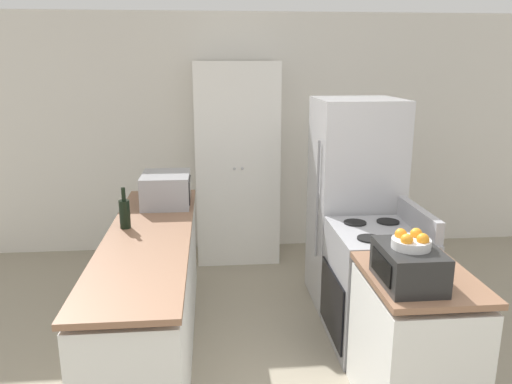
{
  "coord_description": "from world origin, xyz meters",
  "views": [
    {
      "loc": [
        -0.36,
        -2.06,
        2.09
      ],
      "look_at": [
        0.0,
        1.89,
        1.05
      ],
      "focal_mm": 35.0,
      "sensor_mm": 36.0,
      "label": 1
    }
  ],
  "objects_px": {
    "pantry_cabinet": "(237,163)",
    "fruit_bowl": "(411,241)",
    "refrigerator": "(354,203)",
    "stove": "(375,287)",
    "microwave": "(166,189)",
    "toaster_oven": "(408,266)",
    "wine_bottle": "(125,213)"
  },
  "relations": [
    {
      "from": "wine_bottle",
      "to": "fruit_bowl",
      "type": "distance_m",
      "value": 2.04
    },
    {
      "from": "stove",
      "to": "refrigerator",
      "type": "distance_m",
      "value": 0.87
    },
    {
      "from": "toaster_oven",
      "to": "stove",
      "type": "bearing_deg",
      "value": 80.9
    },
    {
      "from": "wine_bottle",
      "to": "microwave",
      "type": "bearing_deg",
      "value": 66.95
    },
    {
      "from": "stove",
      "to": "fruit_bowl",
      "type": "height_order",
      "value": "fruit_bowl"
    },
    {
      "from": "refrigerator",
      "to": "fruit_bowl",
      "type": "relative_size",
      "value": 8.58
    },
    {
      "from": "microwave",
      "to": "fruit_bowl",
      "type": "distance_m",
      "value": 2.24
    },
    {
      "from": "microwave",
      "to": "toaster_oven",
      "type": "distance_m",
      "value": 2.24
    },
    {
      "from": "wine_bottle",
      "to": "toaster_oven",
      "type": "relative_size",
      "value": 0.73
    },
    {
      "from": "pantry_cabinet",
      "to": "stove",
      "type": "bearing_deg",
      "value": -63.49
    },
    {
      "from": "refrigerator",
      "to": "toaster_oven",
      "type": "relative_size",
      "value": 4.26
    },
    {
      "from": "pantry_cabinet",
      "to": "toaster_oven",
      "type": "distance_m",
      "value": 2.86
    },
    {
      "from": "stove",
      "to": "toaster_oven",
      "type": "height_order",
      "value": "toaster_oven"
    },
    {
      "from": "pantry_cabinet",
      "to": "fruit_bowl",
      "type": "distance_m",
      "value": 2.87
    },
    {
      "from": "stove",
      "to": "fruit_bowl",
      "type": "bearing_deg",
      "value": -98.97
    },
    {
      "from": "pantry_cabinet",
      "to": "wine_bottle",
      "type": "distance_m",
      "value": 1.88
    },
    {
      "from": "pantry_cabinet",
      "to": "refrigerator",
      "type": "relative_size",
      "value": 1.17
    },
    {
      "from": "stove",
      "to": "fruit_bowl",
      "type": "distance_m",
      "value": 1.14
    },
    {
      "from": "microwave",
      "to": "wine_bottle",
      "type": "relative_size",
      "value": 1.55
    },
    {
      "from": "microwave",
      "to": "pantry_cabinet",
      "type": "bearing_deg",
      "value": 57.92
    },
    {
      "from": "refrigerator",
      "to": "microwave",
      "type": "height_order",
      "value": "refrigerator"
    },
    {
      "from": "pantry_cabinet",
      "to": "microwave",
      "type": "height_order",
      "value": "pantry_cabinet"
    },
    {
      "from": "refrigerator",
      "to": "toaster_oven",
      "type": "distance_m",
      "value": 1.65
    },
    {
      "from": "refrigerator",
      "to": "wine_bottle",
      "type": "relative_size",
      "value": 5.87
    },
    {
      "from": "toaster_oven",
      "to": "fruit_bowl",
      "type": "relative_size",
      "value": 2.01
    },
    {
      "from": "pantry_cabinet",
      "to": "wine_bottle",
      "type": "bearing_deg",
      "value": -118.98
    },
    {
      "from": "pantry_cabinet",
      "to": "fruit_bowl",
      "type": "xyz_separation_m",
      "value": [
        0.79,
        -2.76,
        0.11
      ]
    },
    {
      "from": "fruit_bowl",
      "to": "microwave",
      "type": "bearing_deg",
      "value": 130.15
    },
    {
      "from": "refrigerator",
      "to": "fruit_bowl",
      "type": "height_order",
      "value": "refrigerator"
    },
    {
      "from": "wine_bottle",
      "to": "fruit_bowl",
      "type": "height_order",
      "value": "fruit_bowl"
    },
    {
      "from": "microwave",
      "to": "fruit_bowl",
      "type": "height_order",
      "value": "fruit_bowl"
    },
    {
      "from": "stove",
      "to": "microwave",
      "type": "distance_m",
      "value": 1.88
    }
  ]
}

